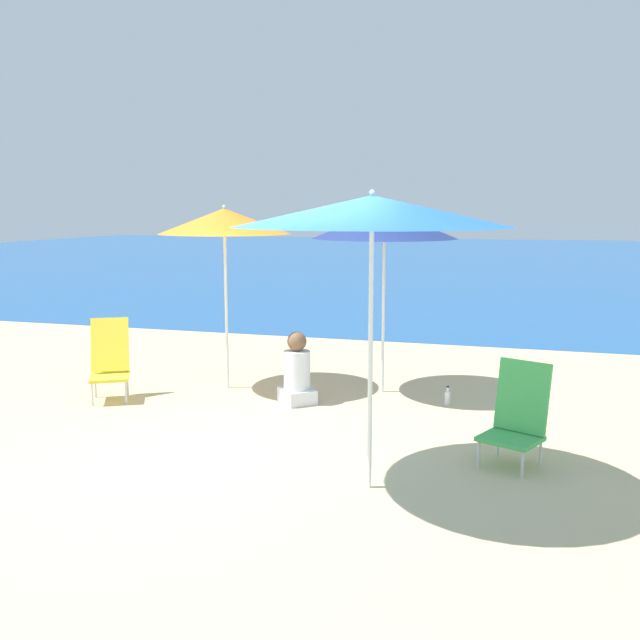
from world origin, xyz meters
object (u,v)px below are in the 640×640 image
at_px(beach_umbrella_blue, 372,212).
at_px(beach_umbrella_orange, 224,221).
at_px(beach_chair_green, 517,414).
at_px(person_seated_near, 297,373).
at_px(beach_umbrella_navy, 385,224).
at_px(beach_chair_yellow, 110,359).
at_px(water_bottle, 447,397).

height_order(beach_umbrella_blue, beach_umbrella_orange, beach_umbrella_blue).
bearing_deg(beach_chair_green, person_seated_near, 175.85).
height_order(beach_umbrella_navy, person_seated_near, beach_umbrella_navy).
bearing_deg(beach_umbrella_navy, beach_umbrella_orange, -169.77).
bearing_deg(beach_chair_yellow, beach_umbrella_blue, -55.88).
bearing_deg(beach_umbrella_navy, beach_chair_green, -52.01).
xyz_separation_m(beach_chair_green, water_bottle, (-0.77, 1.66, -0.34)).
height_order(beach_chair_yellow, beach_chair_green, beach_chair_yellow).
xyz_separation_m(beach_umbrella_blue, beach_chair_yellow, (-3.40, 1.74, -1.66)).
bearing_deg(person_seated_near, beach_umbrella_navy, 0.34).
relative_size(beach_umbrella_navy, person_seated_near, 2.71).
bearing_deg(beach_umbrella_orange, beach_chair_green, -26.25).
bearing_deg(person_seated_near, beach_chair_yellow, 148.82).
height_order(beach_umbrella_blue, person_seated_near, beach_umbrella_blue).
bearing_deg(beach_umbrella_blue, beach_chair_green, 39.50).
distance_m(beach_chair_yellow, water_bottle, 3.82).
relative_size(beach_umbrella_orange, water_bottle, 10.35).
relative_size(beach_umbrella_navy, water_bottle, 10.32).
bearing_deg(water_bottle, beach_chair_green, -65.25).
height_order(beach_umbrella_orange, person_seated_near, beach_umbrella_orange).
xyz_separation_m(beach_umbrella_blue, person_seated_near, (-1.30, 2.15, -1.79)).
distance_m(beach_umbrella_navy, water_bottle, 2.08).
bearing_deg(beach_umbrella_navy, beach_umbrella_blue, -80.37).
relative_size(beach_umbrella_navy, beach_chair_yellow, 2.42).
distance_m(beach_chair_green, water_bottle, 1.86).
xyz_separation_m(beach_chair_green, person_seated_near, (-2.38, 1.26, -0.09)).
height_order(beach_umbrella_navy, beach_chair_green, beach_umbrella_navy).
xyz_separation_m(beach_umbrella_orange, person_seated_near, (1.02, -0.41, -1.66)).
relative_size(beach_chair_yellow, person_seated_near, 1.12).
bearing_deg(beach_chair_yellow, beach_umbrella_navy, -7.12).
xyz_separation_m(beach_umbrella_blue, beach_chair_green, (1.08, 0.89, -1.69)).
bearing_deg(beach_umbrella_orange, water_bottle, -0.37).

